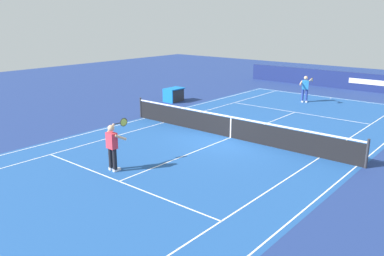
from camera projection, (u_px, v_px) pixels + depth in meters
The scene contains 9 objects.
ground_plane at pixel (231, 138), 17.67m from camera, with size 60.00×60.00×0.00m, color navy.
court_slab at pixel (231, 138), 17.67m from camera, with size 24.20×11.40×0.00m, color #1E4C93.
court_line_markings at pixel (231, 137), 17.67m from camera, with size 23.85×11.05×0.01m.
tennis_net at pixel (231, 127), 17.54m from camera, with size 0.10×11.70×1.08m.
stadium_barrier at pixel (353, 81), 29.25m from camera, with size 0.26×17.00×1.28m.
tennis_player_near at pixel (113, 145), 13.64m from camera, with size 1.09×0.78×1.70m.
tennis_player_far at pixel (305, 88), 24.85m from camera, with size 0.88×0.98×1.70m.
tennis_ball at pixel (208, 113), 22.07m from camera, with size 0.07×0.07×0.07m, color #CCE01E.
equipment_cart_tarped at pixel (174, 95), 25.23m from camera, with size 1.25×0.84×0.85m.
Camera 1 is at (14.07, 9.52, 5.15)m, focal length 37.11 mm.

